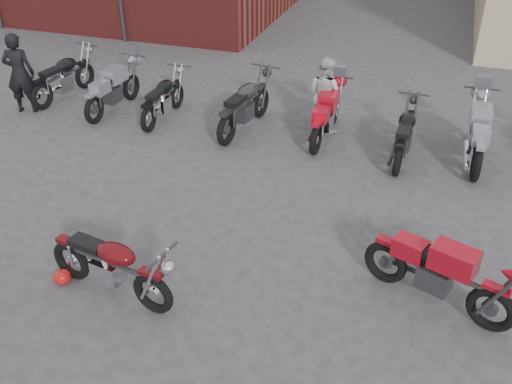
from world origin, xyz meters
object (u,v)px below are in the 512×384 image
(row_bike_2, at_px, (163,96))
(row_bike_1, at_px, (113,86))
(person_dark, at_px, (19,73))
(row_bike_4, at_px, (327,112))
(helmet, at_px, (62,277))
(sportbike, at_px, (442,270))
(row_bike_0, at_px, (64,74))
(vintage_motorcycle, at_px, (111,262))
(person_light, at_px, (325,94))
(row_bike_5, at_px, (405,131))
(row_bike_6, at_px, (478,131))
(row_bike_3, at_px, (245,102))

(row_bike_2, bearing_deg, row_bike_1, 87.91)
(person_dark, height_order, row_bike_4, person_dark)
(helmet, bearing_deg, sportbike, 13.79)
(sportbike, distance_m, person_dark, 9.98)
(sportbike, bearing_deg, person_dark, 179.34)
(row_bike_0, bearing_deg, vintage_motorcycle, -133.75)
(person_light, xyz_separation_m, row_bike_5, (1.76, -0.78, -0.23))
(row_bike_1, bearing_deg, row_bike_0, 82.75)
(sportbike, bearing_deg, vintage_motorcycle, -143.19)
(row_bike_5, bearing_deg, row_bike_2, 89.68)
(person_dark, xyz_separation_m, row_bike_2, (3.18, 0.62, -0.36))
(helmet, relative_size, person_light, 0.16)
(row_bike_1, distance_m, row_bike_4, 4.88)
(person_dark, xyz_separation_m, row_bike_4, (6.78, 0.81, -0.32))
(person_light, bearing_deg, row_bike_2, 39.95)
(row_bike_0, bearing_deg, row_bike_6, -84.13)
(person_dark, relative_size, row_bike_1, 0.90)
(sportbike, height_order, row_bike_0, same)
(person_dark, bearing_deg, vintage_motorcycle, 117.08)
(vintage_motorcycle, distance_m, row_bike_0, 7.50)
(helmet, relative_size, row_bike_0, 0.12)
(person_light, height_order, row_bike_5, person_light)
(sportbike, height_order, row_bike_5, sportbike)
(sportbike, xyz_separation_m, row_bike_5, (-0.89, 4.09, -0.03))
(row_bike_2, bearing_deg, row_bike_5, -91.18)
(sportbike, height_order, row_bike_3, row_bike_3)
(person_light, relative_size, row_bike_5, 0.82)
(sportbike, relative_size, row_bike_3, 0.94)
(helmet, xyz_separation_m, row_bike_5, (4.08, 5.31, 0.45))
(person_dark, bearing_deg, row_bike_3, 167.88)
(row_bike_1, bearing_deg, row_bike_2, -89.06)
(helmet, distance_m, person_dark, 6.55)
(row_bike_0, xyz_separation_m, row_bike_5, (7.99, -0.54, -0.03))
(sportbike, height_order, row_bike_6, row_bike_6)
(sportbike, bearing_deg, row_bike_3, 155.11)
(row_bike_1, distance_m, row_bike_2, 1.28)
(person_light, bearing_deg, person_dark, 40.49)
(row_bike_2, relative_size, row_bike_5, 0.96)
(row_bike_4, distance_m, row_bike_5, 1.66)
(helmet, relative_size, row_bike_5, 0.13)
(vintage_motorcycle, distance_m, row_bike_6, 7.24)
(row_bike_6, bearing_deg, vintage_motorcycle, 139.09)
(row_bike_0, height_order, row_bike_2, row_bike_0)
(row_bike_5, bearing_deg, row_bike_0, 87.81)
(sportbike, relative_size, person_light, 1.28)
(row_bike_6, bearing_deg, row_bike_5, 102.46)
(vintage_motorcycle, bearing_deg, person_light, 85.93)
(person_dark, distance_m, row_bike_1, 2.05)
(row_bike_0, bearing_deg, sportbike, -110.37)
(person_light, relative_size, row_bike_6, 0.74)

